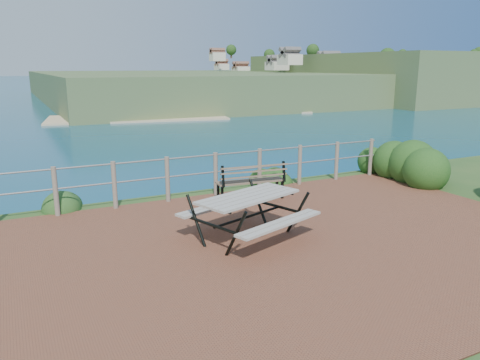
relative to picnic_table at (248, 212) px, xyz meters
name	(u,v)px	position (x,y,z in m)	size (l,w,h in m)	color
ground	(295,243)	(0.63, -0.51, -0.50)	(10.00, 7.00, 0.12)	brown
ocean	(14,74)	(0.63, 199.49, -0.50)	(1200.00, 1200.00, 0.00)	#136672
safety_railing	(216,172)	(0.63, 2.84, 0.08)	(9.40, 0.10, 1.00)	#6B5B4C
distant_bay	(358,74)	(173.70, 202.09, -2.02)	(290.00, 232.36, 24.00)	#3D5D2E
picnic_table	(248,212)	(0.00, 0.00, 0.00)	(1.99, 1.53, 0.78)	gray
park_bench	(251,176)	(1.17, 2.14, 0.08)	(1.57, 0.55, 0.87)	brown
shrub_right_front	(425,183)	(5.97, 1.56, -0.50)	(1.26, 1.26, 1.80)	#144215
shrub_right_edge	(384,174)	(5.77, 2.83, -0.50)	(1.24, 1.24, 1.76)	#144215
shrub_lip_west	(60,208)	(-2.72, 3.42, -0.50)	(0.82, 0.82, 0.57)	#274C1C
shrub_lip_east	(273,183)	(2.46, 3.33, -0.50)	(0.81, 0.81, 0.56)	#144215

